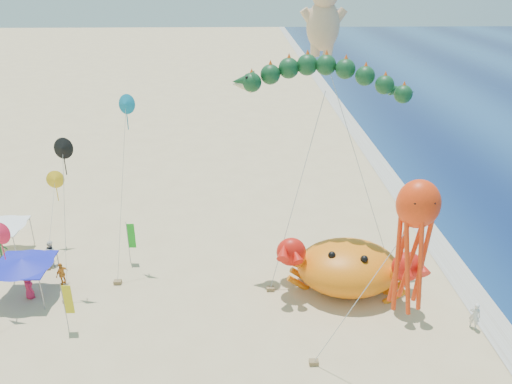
# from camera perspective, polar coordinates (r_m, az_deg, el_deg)

# --- Properties ---
(ground) EXTENTS (320.00, 320.00, 0.00)m
(ground) POSITION_cam_1_polar(r_m,az_deg,el_deg) (32.91, 3.67, -11.78)
(ground) COLOR #D1B784
(ground) RESTS_ON ground
(foam_strip) EXTENTS (320.00, 320.00, 0.00)m
(foam_strip) POSITION_cam_1_polar(r_m,az_deg,el_deg) (36.00, 23.39, -10.50)
(foam_strip) COLOR silver
(foam_strip) RESTS_ON ground
(crab_inflatable) EXTENTS (8.93, 7.03, 3.91)m
(crab_inflatable) POSITION_cam_1_polar(r_m,az_deg,el_deg) (33.12, 10.50, -8.33)
(crab_inflatable) COLOR orange
(crab_inflatable) RESTS_ON ground
(dragon_kite) EXTENTS (11.26, 5.11, 14.06)m
(dragon_kite) POSITION_cam_1_polar(r_m,az_deg,el_deg) (31.86, 7.70, 12.24)
(dragon_kite) COLOR #103A1D
(dragon_kite) RESTS_ON ground
(cherub_kite) EXTENTS (6.15, 6.23, 18.73)m
(cherub_kite) POSITION_cam_1_polar(r_m,az_deg,el_deg) (35.59, 7.77, 19.25)
(cherub_kite) COLOR #E5B58B
(cherub_kite) RESTS_ON ground
(octopus_kite) EXTENTS (5.01, 2.47, 11.23)m
(octopus_kite) POSITION_cam_1_polar(r_m,az_deg,el_deg) (23.08, 17.52, -4.88)
(octopus_kite) COLOR #FF380D
(octopus_kite) RESTS_ON ground
(canopy_blue) EXTENTS (3.75, 3.75, 2.71)m
(canopy_blue) POSITION_cam_1_polar(r_m,az_deg,el_deg) (34.89, -25.18, -7.27)
(canopy_blue) COLOR gray
(canopy_blue) RESTS_ON ground
(feather_flags) EXTENTS (9.51, 7.37, 3.20)m
(feather_flags) POSITION_cam_1_polar(r_m,az_deg,el_deg) (34.17, -23.03, -8.39)
(feather_flags) COLOR gray
(feather_flags) RESTS_ON ground
(beachgoers) EXTENTS (32.15, 9.64, 1.87)m
(beachgoers) POSITION_cam_1_polar(r_m,az_deg,el_deg) (35.64, -22.77, -9.08)
(beachgoers) COLOR white
(beachgoers) RESTS_ON ground
(small_kites) EXTENTS (8.01, 11.88, 11.97)m
(small_kites) POSITION_cam_1_polar(r_m,az_deg,el_deg) (34.18, -21.14, 1.40)
(small_kites) COLOR yellow
(small_kites) RESTS_ON ground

